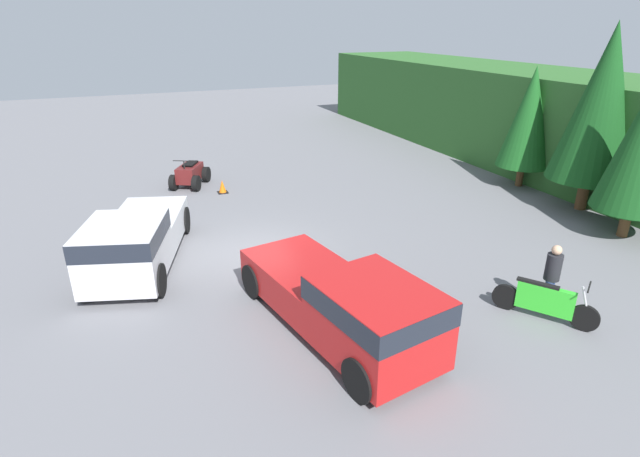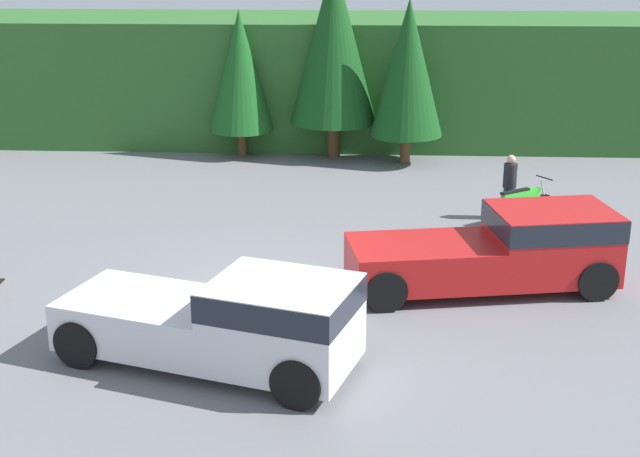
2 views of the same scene
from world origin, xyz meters
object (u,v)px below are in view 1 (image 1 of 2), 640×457
Objects in this scene: pickup_truck_red at (347,302)px; traffic_cone at (222,187)px; pickup_truck_second at (134,239)px; rider_person at (552,276)px; quad_atv at (190,175)px; dirt_bike at (545,302)px.

pickup_truck_red is 11.45m from traffic_cone.
rider_person is at bearing 73.11° from pickup_truck_second.
traffic_cone is at bearing 171.29° from pickup_truck_red.
pickup_truck_second reaches higher than traffic_cone.
pickup_truck_red is 12.99m from quad_atv.
quad_atv is at bearing 168.86° from dirt_bike.
pickup_truck_second reaches higher than quad_atv.
rider_person reaches higher than quad_atv.
pickup_truck_red is 4.87m from dirt_bike.
quad_atv reaches higher than traffic_cone.
rider_person is (-0.26, 0.37, 0.49)m from dirt_bike.
rider_person reaches higher than traffic_cone.
rider_person is 13.42m from traffic_cone.
pickup_truck_red is at bearing 54.46° from pickup_truck_second.
quad_atv reaches higher than dirt_bike.
rider_person is at bearing 23.74° from traffic_cone.
pickup_truck_second is at bearing -153.93° from rider_person.
quad_atv is (-7.49, 2.71, -0.44)m from pickup_truck_second.
pickup_truck_second is at bearing -153.21° from pickup_truck_red.
pickup_truck_second is 10.49× the size of traffic_cone.
dirt_bike is 1.15× the size of rider_person.
traffic_cone is at bearing 174.11° from rider_person.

